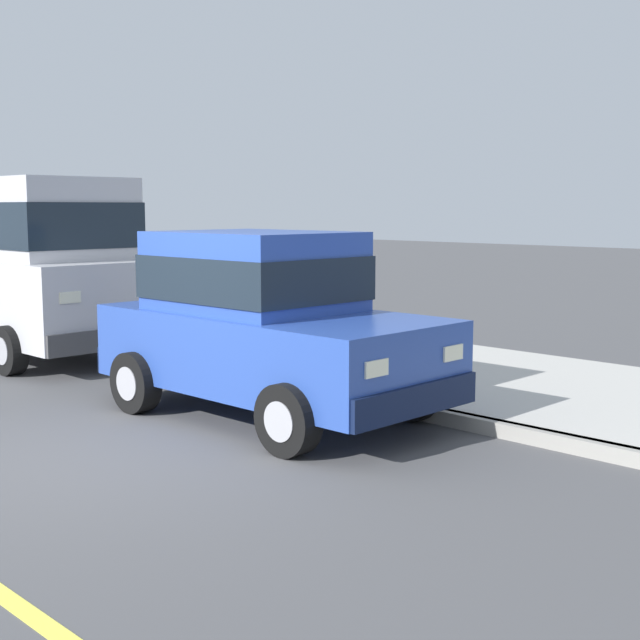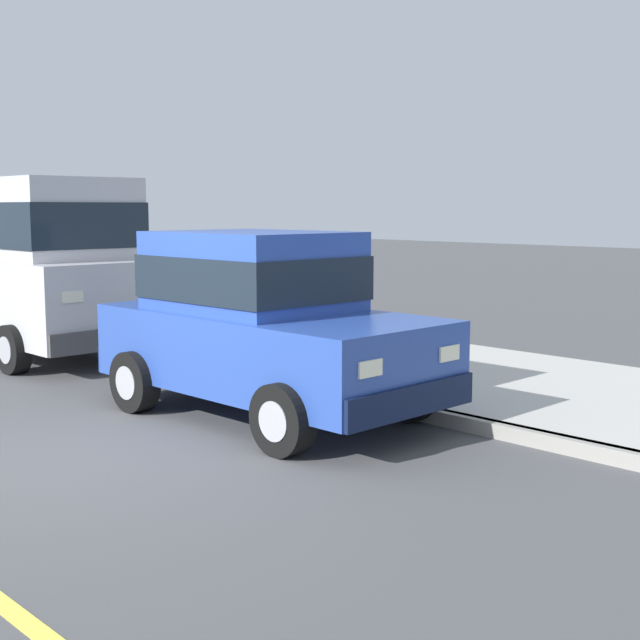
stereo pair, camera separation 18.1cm
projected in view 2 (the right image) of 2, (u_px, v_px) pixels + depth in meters
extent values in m
plane|color=#4C4C4F|center=(70.00, 457.00, 7.40)|extent=(80.00, 80.00, 0.00)
cube|color=gray|center=(336.00, 394.00, 9.58)|extent=(0.16, 64.00, 0.14)
cube|color=#B7B5AD|center=(438.00, 373.00, 10.81)|extent=(3.60, 64.00, 0.14)
cube|color=#28479E|center=(269.00, 349.00, 8.77)|extent=(1.79, 3.73, 0.76)
cube|color=#28479E|center=(252.00, 271.00, 8.85)|extent=(1.55, 1.93, 0.80)
cube|color=#19232D|center=(252.00, 277.00, 8.86)|extent=(1.58, 1.97, 0.44)
cube|color=#0E1837|center=(406.00, 400.00, 7.54)|extent=(1.69, 0.23, 0.28)
cube|color=#0E1837|center=(167.00, 351.00, 10.07)|extent=(1.69, 0.23, 0.28)
cylinder|color=black|center=(410.00, 390.00, 8.61)|extent=(0.23, 0.64, 0.64)
cylinder|color=#9E9EA3|center=(410.00, 390.00, 8.61)|extent=(0.25, 0.36, 0.35)
cylinder|color=black|center=(283.00, 419.00, 7.41)|extent=(0.23, 0.64, 0.64)
cylinder|color=#9E9EA3|center=(283.00, 419.00, 7.41)|extent=(0.25, 0.36, 0.35)
cylinder|color=black|center=(260.00, 361.00, 10.23)|extent=(0.23, 0.64, 0.64)
cylinder|color=#9E9EA3|center=(260.00, 361.00, 10.23)|extent=(0.25, 0.36, 0.35)
cylinder|color=black|center=(135.00, 381.00, 9.03)|extent=(0.23, 0.64, 0.64)
cylinder|color=#9E9EA3|center=(135.00, 381.00, 9.03)|extent=(0.25, 0.36, 0.35)
cube|color=#EAEACC|center=(447.00, 353.00, 7.84)|extent=(0.28, 0.09, 0.14)
cube|color=#EAEACC|center=(368.00, 368.00, 7.10)|extent=(0.28, 0.09, 0.14)
cube|color=#BCBCC1|center=(28.00, 293.00, 12.73)|extent=(1.97, 4.83, 1.10)
cube|color=#BCBCC1|center=(25.00, 218.00, 12.59)|extent=(1.73, 3.82, 1.10)
cube|color=#19232D|center=(25.00, 224.00, 12.60)|extent=(1.77, 3.87, 0.61)
cube|color=#424243|center=(114.00, 338.00, 11.12)|extent=(1.86, 0.23, 0.28)
cylinder|color=black|center=(140.00, 334.00, 12.41)|extent=(0.23, 0.64, 0.64)
cylinder|color=#9E9EA3|center=(140.00, 334.00, 12.41)|extent=(0.25, 0.36, 0.35)
cylinder|color=black|center=(13.00, 349.00, 11.09)|extent=(0.23, 0.64, 0.64)
cylinder|color=#9E9EA3|center=(13.00, 349.00, 11.09)|extent=(0.25, 0.36, 0.35)
cylinder|color=black|center=(42.00, 316.00, 14.51)|extent=(0.23, 0.64, 0.64)
cylinder|color=#9E9EA3|center=(42.00, 316.00, 14.51)|extent=(0.25, 0.36, 0.35)
cube|color=#EAEACC|center=(153.00, 290.00, 11.43)|extent=(0.28, 0.08, 0.14)
cube|color=#EAEACC|center=(72.00, 297.00, 10.61)|extent=(0.28, 0.08, 0.14)
ellipsoid|color=brown|center=(378.00, 336.00, 11.57)|extent=(0.25, 0.46, 0.20)
cylinder|color=brown|center=(367.00, 349.00, 11.64)|extent=(0.05, 0.05, 0.18)
cylinder|color=brown|center=(372.00, 348.00, 11.73)|extent=(0.05, 0.05, 0.18)
cylinder|color=brown|center=(384.00, 351.00, 11.47)|extent=(0.05, 0.05, 0.18)
cylinder|color=brown|center=(389.00, 350.00, 11.56)|extent=(0.05, 0.05, 0.18)
sphere|color=brown|center=(361.00, 327.00, 11.74)|extent=(0.17, 0.17, 0.17)
ellipsoid|color=#432C1C|center=(355.00, 328.00, 11.80)|extent=(0.08, 0.12, 0.06)
cone|color=brown|center=(359.00, 321.00, 11.69)|extent=(0.06, 0.06, 0.07)
cone|color=brown|center=(363.00, 321.00, 11.76)|extent=(0.06, 0.06, 0.07)
cylinder|color=brown|center=(394.00, 333.00, 11.40)|extent=(0.05, 0.12, 0.13)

